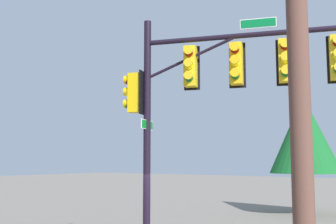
{
  "coord_description": "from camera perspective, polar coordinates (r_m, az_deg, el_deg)",
  "views": [
    {
      "loc": [
        7.14,
        -9.05,
        2.9
      ],
      "look_at": [
        0.55,
        0.22,
        4.18
      ],
      "focal_mm": 44.88,
      "sensor_mm": 36.0,
      "label": 1
    }
  ],
  "objects": [
    {
      "name": "signal_pole_assembly",
      "position": [
        11.21,
        6.43,
        3.87
      ],
      "size": [
        5.95,
        2.36,
        6.78
      ],
      "color": "black",
      "rests_on": "ground_plane"
    },
    {
      "name": "utility_pole",
      "position": [
        5.37,
        17.19,
        9.7
      ],
      "size": [
        1.8,
        0.26,
        8.4
      ],
      "color": "brown",
      "rests_on": "ground_plane"
    },
    {
      "name": "tree_near",
      "position": [
        23.64,
        18.02,
        -2.89
      ],
      "size": [
        3.73,
        3.73,
        6.32
      ],
      "color": "brown",
      "rests_on": "ground_plane"
    }
  ]
}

